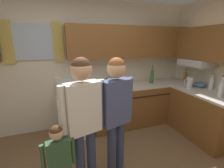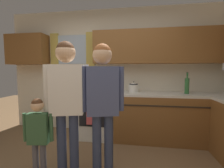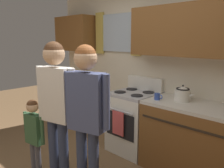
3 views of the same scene
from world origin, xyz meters
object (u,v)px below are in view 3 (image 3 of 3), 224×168
Objects in this scene: stove_oven at (134,120)px; stovetop_kettle at (183,94)px; adult_in_plaid at (86,108)px; small_child at (34,132)px; mug_cobalt_blue at (157,97)px; adult_holding_child at (56,100)px.

stove_oven is 0.90m from stovetop_kettle.
stovetop_kettle is 1.33m from adult_in_plaid.
stovetop_kettle reaches higher than stove_oven.
adult_in_plaid reaches higher than stovetop_kettle.
stove_oven is at bearing 107.55° from adult_in_plaid.
stove_oven reaches higher than small_child.
stove_oven is 9.58× the size of mug_cobalt_blue.
stovetop_kettle is (0.73, 0.05, 0.53)m from stove_oven.
adult_in_plaid is (-0.08, -1.11, 0.08)m from mug_cobalt_blue.
stove_oven is at bearing -176.01° from stovetop_kettle.
stove_oven is at bearing 89.27° from adult_holding_child.
adult_holding_child is 0.51m from small_child.
stovetop_kettle is 1.55m from adult_holding_child.
adult_in_plaid is (0.41, 0.07, -0.02)m from adult_holding_child.
adult_holding_child reaches higher than stovetop_kettle.
small_child is at bearing -102.07° from stove_oven.
mug_cobalt_blue is at bearing -145.51° from stovetop_kettle.
stovetop_kettle is (0.25, 0.18, 0.05)m from mug_cobalt_blue.
mug_cobalt_blue is 1.56m from small_child.
small_child reaches higher than mug_cobalt_blue.
stove_oven is 0.68m from mug_cobalt_blue.
mug_cobalt_blue is 0.31m from stovetop_kettle.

